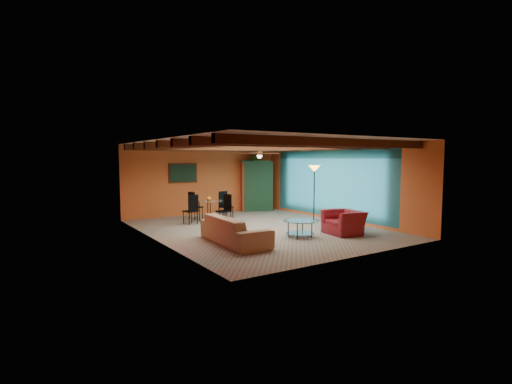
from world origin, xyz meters
TOP-DOWN VIEW (x-y plane):
  - room at (0.00, 0.11)m, footprint 6.52×8.01m
  - sofa at (-1.63, -1.30)m, footprint 1.07×2.46m
  - armchair at (1.64, -1.99)m, footprint 1.07×1.18m
  - coffee_table at (0.29, -1.62)m, footprint 1.05×1.05m
  - dining_table at (-0.68, 2.18)m, footprint 2.31×2.31m
  - armoire at (2.20, 3.70)m, footprint 1.30×0.98m
  - floor_lamp at (2.48, 0.27)m, footprint 0.51×0.51m
  - ceiling_fan at (0.00, 0.00)m, footprint 1.50×1.50m
  - painting at (-0.90, 3.96)m, footprint 1.05×0.03m
  - potted_plant at (2.20, 3.70)m, footprint 0.49×0.45m
  - vase at (-0.68, 2.18)m, footprint 0.23×0.23m

SIDE VIEW (x-z plane):
  - coffee_table at x=0.29m, z-range 0.00..0.48m
  - armchair at x=1.64m, z-range 0.00..0.69m
  - sofa at x=-1.63m, z-range 0.00..0.71m
  - dining_table at x=-0.68m, z-range 0.00..1.01m
  - floor_lamp at x=2.48m, z-range 0.00..1.97m
  - armoire at x=2.20m, z-range 0.00..2.05m
  - vase at x=-0.68m, z-range 1.01..1.20m
  - painting at x=-0.90m, z-range 1.32..1.97m
  - potted_plant at x=2.20m, z-range 2.05..2.51m
  - ceiling_fan at x=0.00m, z-range 2.14..2.58m
  - room at x=0.00m, z-range 1.01..3.72m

